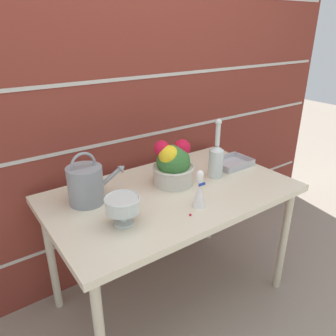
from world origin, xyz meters
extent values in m
plane|color=gray|center=(0.00, 0.00, 0.00)|extent=(12.00, 12.00, 0.00)
cube|color=maroon|center=(0.00, 0.47, 1.10)|extent=(3.60, 0.08, 2.20)
cube|color=#B7B2A8|center=(0.00, 0.43, 0.34)|extent=(3.53, 0.00, 0.02)
cube|color=#B7B2A8|center=(0.00, 0.43, 0.92)|extent=(3.53, 0.00, 0.02)
cube|color=#B7B2A8|center=(0.00, 0.43, 1.28)|extent=(3.53, 0.00, 0.02)
cube|color=beige|center=(0.00, 0.00, 0.72)|extent=(1.33, 0.78, 0.04)
cylinder|color=beige|center=(0.60, -0.33, 0.35)|extent=(0.04, 0.04, 0.70)
cylinder|color=beige|center=(-0.60, 0.33, 0.35)|extent=(0.04, 0.04, 0.70)
cylinder|color=beige|center=(0.60, 0.33, 0.35)|extent=(0.04, 0.04, 0.70)
cylinder|color=gray|center=(-0.42, 0.15, 0.84)|extent=(0.18, 0.18, 0.19)
cylinder|color=gray|center=(-0.28, 0.15, 0.85)|extent=(0.14, 0.02, 0.09)
cone|color=gray|center=(-0.22, 0.15, 0.88)|extent=(0.05, 0.05, 0.06)
torus|color=gray|center=(-0.42, 0.15, 0.95)|extent=(0.13, 0.01, 0.13)
cylinder|color=silver|center=(-0.37, -0.13, 0.75)|extent=(0.09, 0.09, 0.01)
cylinder|color=silver|center=(-0.37, -0.13, 0.78)|extent=(0.03, 0.03, 0.05)
sphere|color=silver|center=(-0.37, -0.13, 0.78)|extent=(0.04, 0.04, 0.04)
cylinder|color=silver|center=(-0.37, -0.13, 0.84)|extent=(0.15, 0.15, 0.06)
torus|color=silver|center=(-0.37, -0.13, 0.87)|extent=(0.16, 0.16, 0.01)
cylinder|color=beige|center=(0.06, 0.07, 0.79)|extent=(0.22, 0.22, 0.10)
torus|color=beige|center=(0.06, 0.07, 0.84)|extent=(0.23, 0.23, 0.01)
sphere|color=#387033|center=(0.06, 0.07, 0.87)|extent=(0.19, 0.19, 0.19)
sphere|color=yellow|center=(0.02, 0.06, 0.92)|extent=(0.11, 0.11, 0.11)
sphere|color=red|center=(0.00, 0.10, 0.96)|extent=(0.08, 0.08, 0.08)
sphere|color=red|center=(0.11, 0.06, 0.94)|extent=(0.09, 0.09, 0.09)
cylinder|color=silver|center=(0.31, 0.00, 0.82)|extent=(0.08, 0.08, 0.17)
cone|color=silver|center=(0.31, 0.00, 0.92)|extent=(0.08, 0.08, 0.03)
cylinder|color=silver|center=(0.31, 0.00, 1.00)|extent=(0.03, 0.03, 0.12)
sphere|color=silver|center=(0.31, 0.00, 1.07)|extent=(0.04, 0.04, 0.04)
cone|color=white|center=(0.01, -0.21, 0.80)|extent=(0.07, 0.07, 0.13)
cylinder|color=white|center=(0.01, -0.21, 0.89)|extent=(0.03, 0.03, 0.04)
sphere|color=white|center=(0.01, -0.21, 0.91)|extent=(0.04, 0.04, 0.04)
cube|color=#193399|center=(0.01, -0.22, 0.87)|extent=(0.04, 0.01, 0.01)
cube|color=#B7B7BC|center=(0.52, 0.07, 0.74)|extent=(0.23, 0.18, 0.01)
cube|color=#B7B7BC|center=(0.52, -0.02, 0.76)|extent=(0.23, 0.01, 0.04)
cube|color=#B7B7BC|center=(0.52, 0.15, 0.76)|extent=(0.23, 0.01, 0.04)
cube|color=#B7B7BC|center=(0.40, 0.07, 0.76)|extent=(0.01, 0.18, 0.04)
cube|color=#B7B7BC|center=(0.63, 0.07, 0.76)|extent=(0.01, 0.18, 0.04)
sphere|color=red|center=(-0.08, -0.25, 0.74)|extent=(0.01, 0.01, 0.01)
camera|label=1|loc=(-0.93, -1.27, 1.56)|focal=35.00mm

